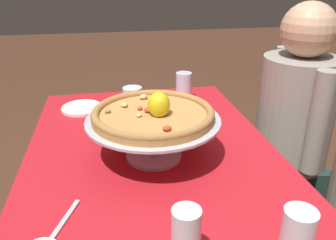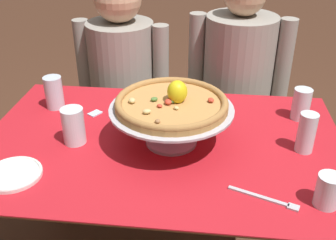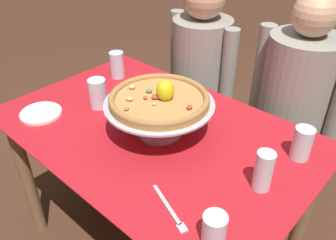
% 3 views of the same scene
% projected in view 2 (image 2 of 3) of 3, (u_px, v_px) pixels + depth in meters
% --- Properties ---
extents(dining_table, '(1.28, 0.84, 0.75)m').
position_uv_depth(dining_table, '(162.00, 168.00, 1.46)').
color(dining_table, olive).
rests_on(dining_table, ground).
extents(pizza_stand, '(0.42, 0.42, 0.14)m').
position_uv_depth(pizza_stand, '(171.00, 117.00, 1.35)').
color(pizza_stand, '#B7B7C1').
rests_on(pizza_stand, dining_table).
extents(pizza, '(0.38, 0.38, 0.09)m').
position_uv_depth(pizza, '(172.00, 103.00, 1.32)').
color(pizza, '#BC8447').
rests_on(pizza, pizza_stand).
extents(water_glass_back_left, '(0.07, 0.07, 0.13)m').
position_uv_depth(water_glass_back_left, '(54.00, 94.00, 1.60)').
color(water_glass_back_left, silver).
rests_on(water_glass_back_left, dining_table).
extents(water_glass_side_left, '(0.08, 0.08, 0.13)m').
position_uv_depth(water_glass_side_left, '(74.00, 128.00, 1.37)').
color(water_glass_side_left, silver).
rests_on(water_glass_side_left, dining_table).
extents(water_glass_front_right, '(0.07, 0.07, 0.10)m').
position_uv_depth(water_glass_front_right, '(327.00, 193.00, 1.09)').
color(water_glass_front_right, silver).
rests_on(water_glass_front_right, dining_table).
extents(water_glass_back_right, '(0.07, 0.07, 0.12)m').
position_uv_depth(water_glass_back_right, '(301.00, 106.00, 1.52)').
color(water_glass_back_right, silver).
rests_on(water_glass_back_right, dining_table).
extents(water_glass_side_right, '(0.06, 0.06, 0.14)m').
position_uv_depth(water_glass_side_right, '(306.00, 134.00, 1.32)').
color(water_glass_side_right, silver).
rests_on(water_glass_side_right, dining_table).
extents(side_plate, '(0.18, 0.18, 0.02)m').
position_uv_depth(side_plate, '(13.00, 174.00, 1.22)').
color(side_plate, white).
rests_on(side_plate, dining_table).
extents(dinner_fork, '(0.20, 0.09, 0.01)m').
position_uv_depth(dinner_fork, '(267.00, 199.00, 1.13)').
color(dinner_fork, '#B7B7C1').
rests_on(dinner_fork, dining_table).
extents(sugar_packet, '(0.06, 0.06, 0.00)m').
position_uv_depth(sugar_packet, '(95.00, 113.00, 1.58)').
color(sugar_packet, silver).
rests_on(sugar_packet, dining_table).
extents(diner_left, '(0.49, 0.37, 1.20)m').
position_uv_depth(diner_left, '(124.00, 96.00, 2.11)').
color(diner_left, '#1E3833').
rests_on(diner_left, ground).
extents(diner_right, '(0.49, 0.37, 1.22)m').
position_uv_depth(diner_right, '(235.00, 101.00, 2.03)').
color(diner_right, maroon).
rests_on(diner_right, ground).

